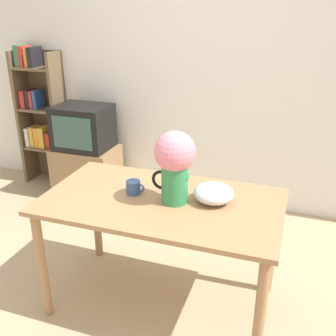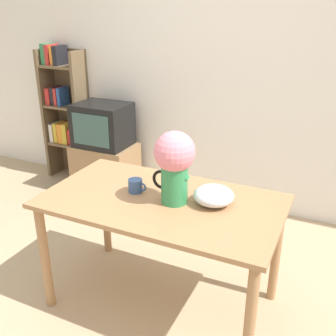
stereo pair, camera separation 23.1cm
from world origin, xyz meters
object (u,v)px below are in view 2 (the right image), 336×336
object	(u,v)px
coffee_mug	(136,186)
white_bowl	(214,195)
flower_vase	(175,161)
tv_set	(103,125)

from	to	relation	value
coffee_mug	white_bowl	distance (m)	0.51
flower_vase	white_bowl	distance (m)	0.32
flower_vase	tv_set	world-z (taller)	flower_vase
coffee_mug	tv_set	size ratio (longest dim) A/B	0.23
white_bowl	flower_vase	bearing A→B (deg)	-161.22
coffee_mug	flower_vase	bearing A→B (deg)	-4.43
coffee_mug	tv_set	bearing A→B (deg)	131.24
flower_vase	coffee_mug	bearing A→B (deg)	175.57
flower_vase	coffee_mug	world-z (taller)	flower_vase
flower_vase	tv_set	bearing A→B (deg)	137.22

